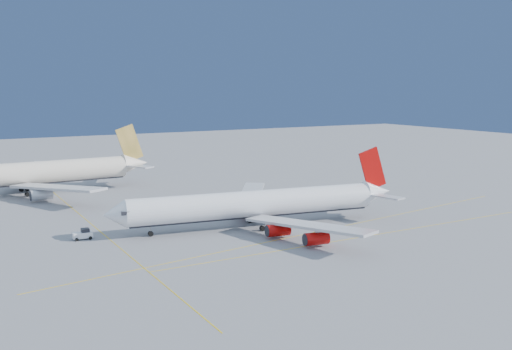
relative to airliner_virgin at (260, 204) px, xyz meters
name	(u,v)px	position (x,y,z in m)	size (l,w,h in m)	color
ground	(307,224)	(9.55, -3.41, -4.75)	(500.00, 500.00, 0.00)	slate
taxiway_lines	(232,226)	(-5.17, 2.93, -4.74)	(118.86, 140.00, 0.02)	gold
airliner_virgin	(260,204)	(0.00, 0.00, 0.00)	(63.79, 56.77, 15.76)	white
airliner_etihad	(28,174)	(-36.59, 63.50, 0.76)	(69.37, 64.13, 18.12)	beige
pushback_tug	(83,234)	(-34.79, 7.91, -3.80)	(3.71, 2.35, 2.05)	white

